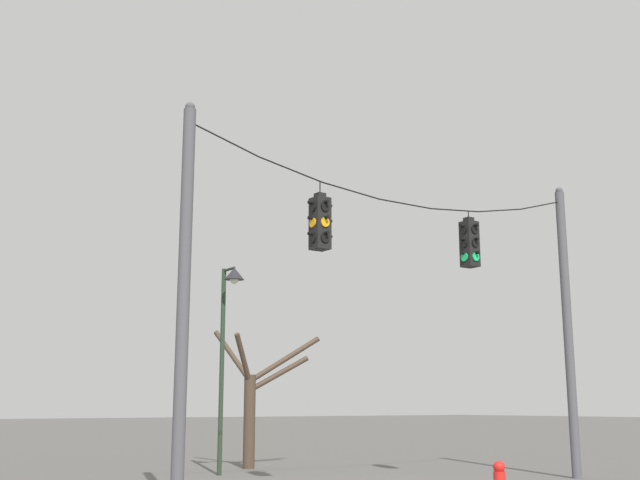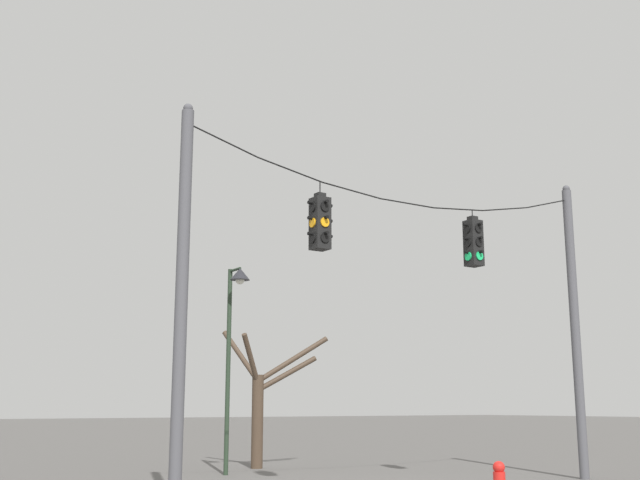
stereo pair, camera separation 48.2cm
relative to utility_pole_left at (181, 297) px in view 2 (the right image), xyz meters
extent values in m
cylinder|color=#4C4C51|center=(0.00, 0.00, -0.06)|extent=(0.23, 0.23, 7.22)
sphere|color=#4C4C51|center=(0.00, 0.00, 3.60)|extent=(0.19, 0.19, 0.19)
cylinder|color=#4C4C51|center=(10.61, 0.00, -0.06)|extent=(0.23, 0.23, 7.22)
sphere|color=#4C4C51|center=(10.61, 0.00, 3.60)|extent=(0.19, 0.19, 0.19)
cylinder|color=black|center=(0.76, 0.00, 3.09)|extent=(1.52, 0.03, 0.44)
cylinder|color=black|center=(2.27, 0.00, 2.75)|extent=(1.52, 0.03, 0.31)
cylinder|color=black|center=(3.79, 0.00, 2.54)|extent=(1.52, 0.03, 0.17)
cylinder|color=black|center=(5.30, 0.00, 2.47)|extent=(1.52, 0.03, 0.03)
cylinder|color=black|center=(6.82, 0.00, 2.54)|extent=(1.52, 0.03, 0.17)
cylinder|color=black|center=(8.34, 0.00, 2.75)|extent=(1.52, 0.03, 0.31)
cylinder|color=black|center=(9.85, 0.00, 3.09)|extent=(1.52, 0.03, 0.44)
cube|color=black|center=(2.98, 0.00, 1.72)|extent=(0.34, 0.34, 1.08)
cube|color=black|center=(2.98, 0.00, 2.31)|extent=(0.19, 0.19, 0.10)
cylinder|color=black|center=(2.98, 0.00, 2.49)|extent=(0.02, 0.02, 0.26)
cylinder|color=black|center=(2.98, -0.18, 2.05)|extent=(0.20, 0.03, 0.20)
cylinder|color=black|center=(2.98, -0.23, 2.14)|extent=(0.07, 0.12, 0.07)
cylinder|color=orange|center=(2.98, -0.18, 1.72)|extent=(0.20, 0.03, 0.20)
cylinder|color=black|center=(2.98, -0.23, 1.81)|extent=(0.07, 0.12, 0.07)
cylinder|color=black|center=(2.98, -0.18, 1.40)|extent=(0.20, 0.03, 0.20)
cylinder|color=black|center=(2.98, -0.23, 1.49)|extent=(0.07, 0.12, 0.07)
cylinder|color=black|center=(2.98, 0.18, 2.05)|extent=(0.20, 0.03, 0.20)
cylinder|color=black|center=(2.98, 0.23, 2.14)|extent=(0.07, 0.12, 0.07)
cylinder|color=orange|center=(2.98, 0.18, 1.72)|extent=(0.20, 0.03, 0.20)
cylinder|color=black|center=(2.98, 0.23, 1.81)|extent=(0.07, 0.12, 0.07)
cylinder|color=black|center=(2.98, 0.18, 1.40)|extent=(0.20, 0.03, 0.20)
cylinder|color=black|center=(2.98, 0.23, 1.49)|extent=(0.07, 0.12, 0.07)
cylinder|color=black|center=(2.80, 0.00, 2.05)|extent=(0.03, 0.20, 0.20)
cylinder|color=black|center=(2.75, 0.00, 2.14)|extent=(0.12, 0.07, 0.07)
cylinder|color=orange|center=(2.80, 0.00, 1.72)|extent=(0.03, 0.20, 0.20)
cylinder|color=black|center=(2.75, 0.00, 1.81)|extent=(0.12, 0.07, 0.07)
cylinder|color=black|center=(2.80, 0.00, 1.40)|extent=(0.03, 0.20, 0.20)
cylinder|color=black|center=(2.75, 0.00, 1.49)|extent=(0.12, 0.07, 0.07)
cylinder|color=black|center=(3.17, 0.00, 2.05)|extent=(0.03, 0.20, 0.20)
cylinder|color=black|center=(3.21, 0.00, 2.14)|extent=(0.12, 0.07, 0.07)
cylinder|color=orange|center=(3.17, 0.00, 1.72)|extent=(0.03, 0.20, 0.20)
cylinder|color=black|center=(3.21, 0.00, 1.81)|extent=(0.12, 0.07, 0.07)
cylinder|color=black|center=(3.17, 0.00, 1.40)|extent=(0.03, 0.20, 0.20)
cylinder|color=black|center=(3.21, 0.00, 1.49)|extent=(0.12, 0.07, 0.07)
cube|color=black|center=(7.24, 0.00, 1.78)|extent=(0.34, 0.34, 1.08)
cube|color=black|center=(7.24, 0.00, 2.37)|extent=(0.19, 0.19, 0.10)
cylinder|color=black|center=(7.24, 0.00, 2.50)|extent=(0.02, 0.02, 0.15)
cylinder|color=black|center=(7.24, -0.18, 2.10)|extent=(0.20, 0.03, 0.20)
cylinder|color=black|center=(7.24, -0.23, 2.19)|extent=(0.07, 0.12, 0.07)
cylinder|color=black|center=(7.24, -0.18, 1.78)|extent=(0.20, 0.03, 0.20)
cylinder|color=black|center=(7.24, -0.23, 1.87)|extent=(0.07, 0.12, 0.07)
cylinder|color=#19C666|center=(7.24, -0.18, 1.46)|extent=(0.20, 0.03, 0.20)
cylinder|color=black|center=(7.24, -0.23, 1.55)|extent=(0.07, 0.12, 0.07)
cylinder|color=black|center=(7.24, 0.18, 2.10)|extent=(0.20, 0.03, 0.20)
cylinder|color=black|center=(7.24, 0.23, 2.19)|extent=(0.07, 0.12, 0.07)
cylinder|color=black|center=(7.24, 0.18, 1.78)|extent=(0.20, 0.03, 0.20)
cylinder|color=black|center=(7.24, 0.23, 1.87)|extent=(0.07, 0.12, 0.07)
cylinder|color=#19C666|center=(7.24, 0.18, 1.46)|extent=(0.20, 0.03, 0.20)
cylinder|color=black|center=(7.24, 0.23, 1.55)|extent=(0.07, 0.12, 0.07)
cylinder|color=black|center=(7.06, 0.00, 2.10)|extent=(0.03, 0.20, 0.20)
cylinder|color=black|center=(7.01, 0.00, 2.19)|extent=(0.12, 0.07, 0.07)
cylinder|color=black|center=(7.06, 0.00, 1.78)|extent=(0.03, 0.20, 0.20)
cylinder|color=black|center=(7.01, 0.00, 1.87)|extent=(0.12, 0.07, 0.07)
cylinder|color=#19C666|center=(7.06, 0.00, 1.46)|extent=(0.03, 0.20, 0.20)
cylinder|color=black|center=(7.01, 0.00, 1.55)|extent=(0.12, 0.07, 0.07)
cylinder|color=black|center=(7.43, 0.00, 2.10)|extent=(0.03, 0.20, 0.20)
cylinder|color=black|center=(7.47, 0.00, 2.19)|extent=(0.12, 0.07, 0.07)
cylinder|color=black|center=(7.43, 0.00, 1.78)|extent=(0.03, 0.20, 0.20)
cylinder|color=black|center=(7.47, 0.00, 1.87)|extent=(0.12, 0.07, 0.07)
cylinder|color=#19C666|center=(7.43, 0.00, 1.46)|extent=(0.03, 0.20, 0.20)
cylinder|color=black|center=(7.47, 0.00, 1.55)|extent=(0.12, 0.07, 0.07)
cylinder|color=#233323|center=(3.82, 5.75, -1.00)|extent=(0.12, 0.12, 5.34)
cylinder|color=#233323|center=(3.82, 5.46, 1.62)|extent=(0.07, 0.57, 0.07)
cone|color=#232328|center=(3.82, 5.17, 1.46)|extent=(0.52, 0.52, 0.31)
sphere|color=silver|center=(3.82, 5.17, 1.30)|extent=(0.24, 0.24, 0.24)
cylinder|color=#423326|center=(5.53, 7.24, -2.36)|extent=(0.33, 0.33, 2.61)
cylinder|color=#423326|center=(5.29, 7.89, -0.49)|extent=(0.65, 1.45, 1.58)
cylinder|color=#423326|center=(6.38, 7.04, -1.02)|extent=(1.80, 0.58, 1.08)
cylinder|color=#423326|center=(5.15, 6.98, -0.64)|extent=(0.94, 0.72, 1.45)
cylinder|color=#423326|center=(6.55, 6.99, -0.60)|extent=(2.15, 0.67, 1.41)
sphere|color=red|center=(5.26, -2.48, -3.03)|extent=(0.22, 0.22, 0.22)
camera|label=1|loc=(-6.09, -13.16, -1.92)|focal=45.00mm
camera|label=2|loc=(-5.69, -13.42, -1.92)|focal=45.00mm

